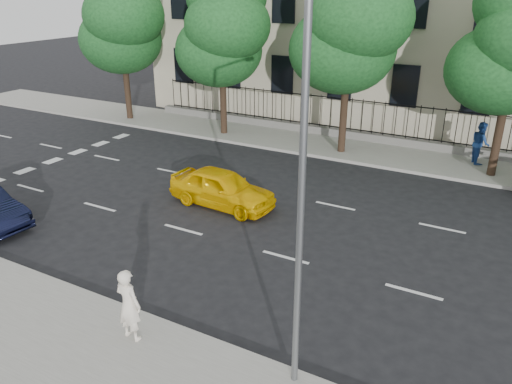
% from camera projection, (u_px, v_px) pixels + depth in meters
% --- Properties ---
extents(ground, '(120.00, 120.00, 0.00)m').
position_uv_depth(ground, '(247.00, 298.00, 13.80)').
color(ground, black).
rests_on(ground, ground).
extents(far_sidewalk, '(60.00, 4.00, 0.15)m').
position_uv_depth(far_sidewalk, '(384.00, 154.00, 25.09)').
color(far_sidewalk, gray).
rests_on(far_sidewalk, ground).
extents(lane_markings, '(49.60, 4.62, 0.01)m').
position_uv_depth(lane_markings, '(313.00, 229.00, 17.64)').
color(lane_markings, silver).
rests_on(lane_markings, ground).
extents(crosswalk, '(0.50, 12.10, 0.01)m').
position_uv_depth(crosswalk, '(39.00, 166.00, 23.71)').
color(crosswalk, silver).
rests_on(crosswalk, ground).
extents(iron_fence, '(30.00, 0.50, 2.20)m').
position_uv_depth(iron_fence, '(394.00, 135.00, 26.24)').
color(iron_fence, slate).
rests_on(iron_fence, far_sidewalk).
extents(street_light, '(0.25, 3.32, 8.05)m').
position_uv_depth(street_light, '(314.00, 152.00, 9.27)').
color(street_light, slate).
rests_on(street_light, near_sidewalk).
extents(tree_a, '(5.71, 5.31, 9.39)m').
position_uv_depth(tree_a, '(123.00, 18.00, 29.28)').
color(tree_a, '#382619').
rests_on(tree_a, far_sidewalk).
extents(tree_b, '(5.53, 5.12, 8.97)m').
position_uv_depth(tree_b, '(224.00, 28.00, 26.30)').
color(tree_b, '#382619').
rests_on(tree_b, far_sidewalk).
extents(tree_c, '(5.89, 5.50, 9.80)m').
position_uv_depth(tree_c, '(352.00, 21.00, 22.98)').
color(tree_c, '#382619').
rests_on(tree_c, far_sidewalk).
extents(yellow_taxi, '(4.39, 2.00, 1.46)m').
position_uv_depth(yellow_taxi, '(222.00, 188.00, 19.24)').
color(yellow_taxi, '#FFC403').
rests_on(yellow_taxi, ground).
extents(woman_near, '(0.71, 0.49, 1.87)m').
position_uv_depth(woman_near, '(129.00, 305.00, 11.68)').
color(woman_near, white).
rests_on(woman_near, near_sidewalk).
extents(pedestrian_far, '(1.06, 1.18, 1.98)m').
position_uv_depth(pedestrian_far, '(480.00, 143.00, 23.27)').
color(pedestrian_far, navy).
rests_on(pedestrian_far, far_sidewalk).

